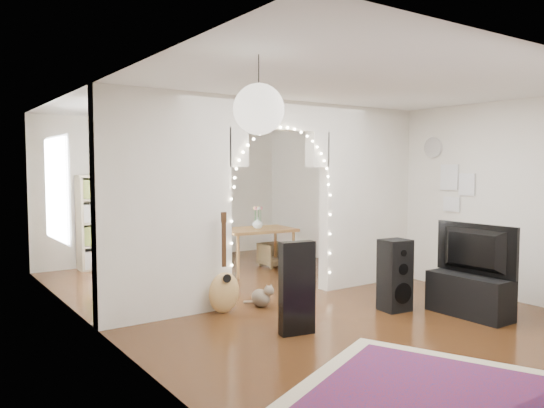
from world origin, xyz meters
TOP-DOWN VIEW (x-y plane):
  - floor at (0.00, 0.00)m, footprint 7.50×7.50m
  - ceiling at (0.00, 0.00)m, footprint 5.00×7.50m
  - wall_back at (0.00, 3.75)m, footprint 5.00×0.02m
  - wall_left at (-2.50, 0.00)m, footprint 0.02×7.50m
  - wall_right at (2.50, 0.00)m, footprint 0.02×7.50m
  - divider_wall at (0.00, 0.00)m, footprint 5.00×0.20m
  - fairy_lights at (0.00, -0.13)m, footprint 1.64×0.04m
  - window at (-2.47, 1.80)m, footprint 0.04×1.20m
  - wall_clock at (2.48, -0.60)m, footprint 0.03×0.31m
  - picture_frames at (2.48, -1.00)m, footprint 0.02×0.50m
  - paper_lantern at (-1.90, -2.40)m, footprint 0.40×0.40m
  - ceiling_fan at (0.00, 2.00)m, footprint 1.10×1.10m
  - guitar_case at (-0.77, -1.42)m, footprint 0.40×0.20m
  - acoustic_guitar at (-1.00, -0.25)m, footprint 0.43×0.16m
  - tabby_cat at (-0.46, -0.27)m, footprint 0.30×0.47m
  - floor_speaker at (0.82, -1.36)m, footprint 0.38×0.35m
  - media_console at (1.38, -2.05)m, footprint 0.40×1.00m
  - tv at (1.38, -2.05)m, footprint 0.15×1.08m
  - bookcase at (-0.94, 3.50)m, footprint 1.64×0.51m
  - dining_table at (0.74, 1.65)m, footprint 1.28×0.93m
  - flower_vase at (0.74, 1.65)m, footprint 0.20×0.20m
  - dining_chair_left at (0.46, 3.00)m, footprint 0.65×0.66m
  - dining_chair_right at (1.27, 1.91)m, footprint 0.48×0.49m

SIDE VIEW (x-z plane):
  - floor at x=0.00m, z-range 0.00..0.00m
  - tabby_cat at x=-0.46m, z-range -0.03..0.28m
  - dining_chair_right at x=1.27m, z-range 0.00..0.44m
  - media_console at x=1.38m, z-range 0.00..0.50m
  - dining_chair_left at x=0.46m, z-range 0.00..0.51m
  - floor_speaker at x=0.82m, z-range 0.00..0.90m
  - acoustic_guitar at x=-1.00m, z-range -0.07..0.99m
  - guitar_case at x=-0.77m, z-range 0.00..1.01m
  - dining_table at x=0.74m, z-range 0.30..1.06m
  - tv at x=1.38m, z-range 0.50..1.12m
  - bookcase at x=-0.94m, z-range 0.00..1.66m
  - flower_vase at x=0.74m, z-range 0.76..0.95m
  - wall_back at x=0.00m, z-range 0.00..2.70m
  - wall_left at x=-2.50m, z-range 0.00..2.70m
  - wall_right at x=2.50m, z-range 0.00..2.70m
  - divider_wall at x=0.00m, z-range 0.07..2.77m
  - window at x=-2.47m, z-range 0.80..2.20m
  - picture_frames at x=2.48m, z-range 1.15..1.85m
  - fairy_lights at x=0.00m, z-range 0.75..2.35m
  - wall_clock at x=2.48m, z-range 1.95..2.25m
  - paper_lantern at x=-1.90m, z-range 2.05..2.45m
  - ceiling_fan at x=0.00m, z-range 2.25..2.55m
  - ceiling at x=0.00m, z-range 2.69..2.71m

